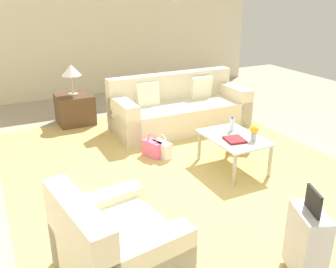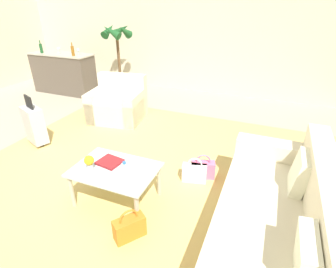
{
  "view_description": "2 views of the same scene",
  "coord_description": "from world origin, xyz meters",
  "views": [
    {
      "loc": [
        -3.38,
        2.38,
        2.33
      ],
      "look_at": [
        0.53,
        0.43,
        0.62
      ],
      "focal_mm": 40.0,
      "sensor_mm": 36.0,
      "label": 1
    },
    {
      "loc": [
        1.9,
        -2.56,
        2.18
      ],
      "look_at": [
        0.76,
        0.23,
        0.63
      ],
      "focal_mm": 28.0,
      "sensor_mm": 36.0,
      "label": 2
    }
  ],
  "objects": [
    {
      "name": "side_table",
      "position": [
        3.2,
        1.0,
        0.27
      ],
      "size": [
        0.62,
        0.62,
        0.54
      ],
      "primitive_type": "cube",
      "color": "#513823",
      "rests_on": "ground"
    },
    {
      "name": "water_bottle",
      "position": [
        0.6,
        -0.6,
        0.55
      ],
      "size": [
        0.06,
        0.06,
        0.2
      ],
      "color": "silver",
      "rests_on": "coffee_table"
    },
    {
      "name": "handbag_pink",
      "position": [
        1.23,
        0.34,
        0.13
      ],
      "size": [
        0.35,
        0.24,
        0.36
      ],
      "color": "pink",
      "rests_on": "ground"
    },
    {
      "name": "table_lamp",
      "position": [
        3.2,
        1.0,
        0.96
      ],
      "size": [
        0.34,
        0.34,
        0.54
      ],
      "color": "#ADA899",
      "rests_on": "side_table"
    },
    {
      "name": "flower_vase",
      "position": [
        0.18,
        -0.65,
        0.58
      ],
      "size": [
        0.11,
        0.11,
        0.21
      ],
      "color": "#B2B7BC",
      "rests_on": "coffee_table"
    },
    {
      "name": "coffee_table",
      "position": [
        0.4,
        -0.5,
        0.4
      ],
      "size": [
        0.95,
        0.67,
        0.46
      ],
      "color": "silver",
      "rests_on": "ground"
    },
    {
      "name": "handbag_white",
      "position": [
        1.14,
        0.22,
        0.13
      ],
      "size": [
        0.34,
        0.21,
        0.36
      ],
      "color": "white",
      "rests_on": "ground"
    },
    {
      "name": "coffee_table_book",
      "position": [
        0.28,
        -0.42,
        0.48
      ],
      "size": [
        0.3,
        0.27,
        0.03
      ],
      "primitive_type": "cube",
      "rotation": [
        0.0,
        0.0,
        -0.15
      ],
      "color": "maroon",
      "rests_on": "coffee_table"
    },
    {
      "name": "couch",
      "position": [
        2.2,
        -0.6,
        0.31
      ],
      "size": [
        0.97,
        2.38,
        0.92
      ],
      "color": "beige",
      "rests_on": "ground"
    },
    {
      "name": "armchair",
      "position": [
        -0.91,
        1.67,
        0.3
      ],
      "size": [
        1.11,
        1.0,
        0.85
      ],
      "color": "beige",
      "rests_on": "ground"
    },
    {
      "name": "handbag_orange",
      "position": [
        0.81,
        -0.93,
        0.13
      ],
      "size": [
        0.3,
        0.34,
        0.36
      ],
      "color": "orange",
      "rests_on": "ground"
    },
    {
      "name": "area_rug",
      "position": [
        0.6,
        0.2,
        0.0
      ],
      "size": [
        5.2,
        4.4,
        0.01
      ],
      "primitive_type": "cube",
      "color": "tan",
      "rests_on": "ground"
    },
    {
      "name": "ground_plane",
      "position": [
        0.0,
        0.0,
        0.0
      ],
      "size": [
        12.0,
        12.0,
        0.0
      ],
      "primitive_type": "plane",
      "color": "#A89E89"
    },
    {
      "name": "suitcase_silver",
      "position": [
        -1.6,
        0.2,
        0.36
      ],
      "size": [
        0.45,
        0.35,
        0.85
      ],
      "color": "#B7B7BC",
      "rests_on": "ground"
    },
    {
      "name": "wall_right",
      "position": [
        5.06,
        0.0,
        1.55
      ],
      "size": [
        0.12,
        8.0,
        3.1
      ],
      "primitive_type": "cube",
      "color": "beige",
      "rests_on": "ground"
    }
  ]
}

